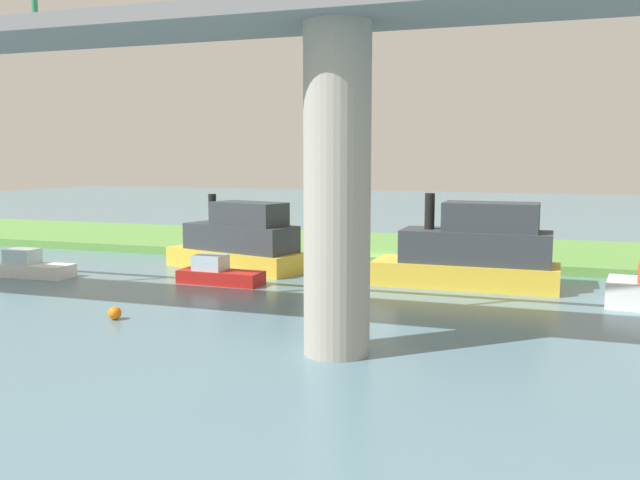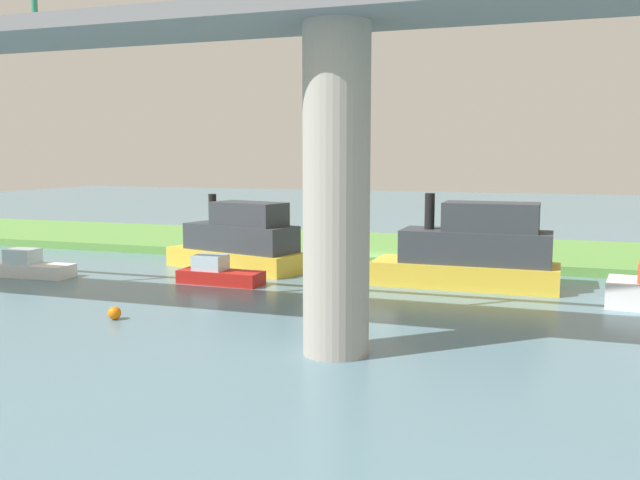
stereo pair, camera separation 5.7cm
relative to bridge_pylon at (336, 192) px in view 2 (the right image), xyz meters
The scene contains 11 objects.
ground_plane 17.96m from the bridge_pylon, 79.40° to the right, with size 160.00×160.00×0.00m, color slate.
grassy_bank 23.65m from the bridge_pylon, 82.13° to the right, with size 80.00×12.00×0.50m, color #5B9342.
bridge_pylon is the anchor object (origin of this frame).
bridge_span 5.55m from the bridge_pylon, 90.00° to the right, with size 59.64×4.30×3.25m.
person_on_bank 18.32m from the bridge_pylon, 96.06° to the right, with size 0.46×0.46×1.39m.
mooring_post 18.17m from the bridge_pylon, 96.49° to the right, with size 0.20×0.20×1.10m, color brown.
motorboat_red 17.03m from the bridge_pylon, 53.76° to the right, with size 8.35×4.71×4.05m.
skiff_small 13.31m from the bridge_pylon, 102.09° to the right, with size 8.60×2.92×4.39m.
motorboat_white 21.11m from the bridge_pylon, 22.77° to the right, with size 4.31×1.72×1.41m.
houseboat_blue 13.74m from the bridge_pylon, 46.19° to the right, with size 4.19×1.60×1.38m.
marker_buoy 10.55m from the bridge_pylon, ahead, with size 0.50×0.50×0.50m, color orange.
Camera 2 is at (-9.52, 36.90, 6.18)m, focal length 38.51 mm.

